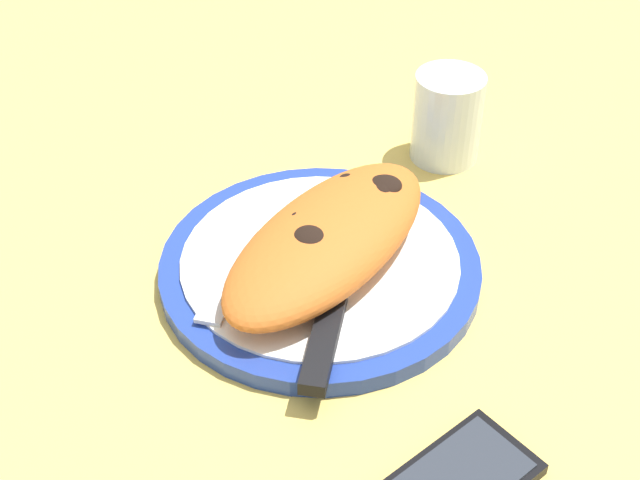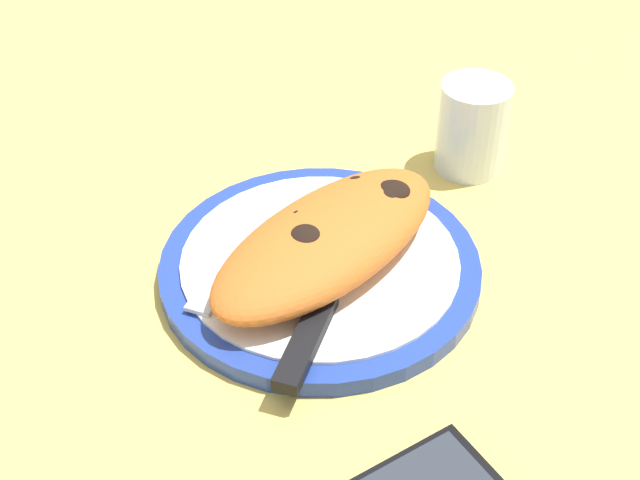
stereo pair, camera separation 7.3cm
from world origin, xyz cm
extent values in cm
cube|color=#DBB756|center=(0.00, 0.00, -1.50)|extent=(150.00, 150.00, 3.00)
cylinder|color=#233D99|center=(0.00, 0.00, 0.79)|extent=(27.30, 27.30, 1.57)
cylinder|color=white|center=(0.00, 0.00, 1.72)|extent=(23.64, 23.64, 0.30)
ellipsoid|color=#C16023|center=(0.18, 0.72, 4.12)|extent=(26.42, 16.28, 4.49)
ellipsoid|color=black|center=(2.28, -0.02, 6.00)|extent=(3.55, 3.54, 1.00)
ellipsoid|color=black|center=(-6.82, -0.28, 5.43)|extent=(1.85, 1.79, 0.60)
ellipsoid|color=black|center=(-0.32, -2.04, 5.75)|extent=(1.88, 1.55, 0.57)
ellipsoid|color=black|center=(-6.32, 3.34, 5.66)|extent=(2.60, 1.91, 0.88)
ellipsoid|color=black|center=(-6.93, 3.35, 5.60)|extent=(4.23, 4.24, 1.07)
cube|color=silver|center=(0.72, -6.58, 2.07)|extent=(11.79, 2.31, 0.40)
cube|color=silver|center=(8.55, -5.63, 2.07)|extent=(4.24, 2.66, 0.40)
cube|color=silver|center=(-1.73, 1.87, 2.07)|extent=(12.47, 3.75, 0.40)
cube|color=black|center=(9.35, 3.85, 2.47)|extent=(10.31, 3.75, 1.20)
cylinder|color=silver|center=(-21.33, 5.31, 4.53)|extent=(6.83, 6.83, 9.06)
cylinder|color=silver|center=(-21.33, 5.31, 2.59)|extent=(6.28, 6.28, 4.77)
camera|label=1|loc=(52.32, 19.78, 50.57)|focal=49.31mm
camera|label=2|loc=(49.31, 26.41, 50.57)|focal=49.31mm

